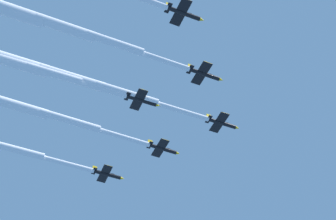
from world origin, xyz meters
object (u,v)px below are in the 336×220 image
jet_port_inner (15,105)px  jet_starboard_inner (64,28)px  jet_lead (70,78)px  jet_port_mid (6,61)px

jet_port_inner → jet_starboard_inner: (14.20, -27.56, -1.91)m
jet_lead → jet_port_inner: (-15.23, 10.83, -0.16)m
jet_starboard_inner → jet_lead: bearing=86.5°
jet_starboard_inner → jet_port_inner: bearing=117.3°
jet_lead → jet_starboard_inner: size_ratio=1.16×
jet_port_inner → jet_port_mid: size_ratio=1.15×
jet_lead → jet_port_mid: (-16.54, -4.56, -0.93)m
jet_lead → jet_port_inner: size_ratio=1.01×
jet_port_mid → jet_starboard_inner: bearing=-38.1°
jet_port_inner → jet_port_mid: 15.46m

